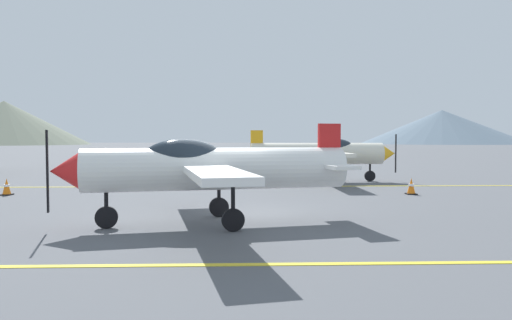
% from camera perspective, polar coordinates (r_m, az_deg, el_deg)
% --- Properties ---
extents(ground_plane, '(400.00, 400.00, 0.00)m').
position_cam_1_polar(ground_plane, '(12.41, -4.53, -6.83)').
color(ground_plane, '#54565B').
extents(apron_line_near, '(80.00, 0.16, 0.01)m').
position_cam_1_polar(apron_line_near, '(7.90, -6.08, -12.29)').
color(apron_line_near, yellow).
rests_on(apron_line_near, ground_plane).
extents(apron_line_far, '(80.00, 0.16, 0.01)m').
position_cam_1_polar(apron_line_far, '(20.16, -3.52, -3.16)').
color(apron_line_far, yellow).
rests_on(apron_line_far, ground_plane).
extents(airplane_near, '(7.00, 7.99, 2.40)m').
position_cam_1_polar(airplane_near, '(11.32, -5.91, -0.88)').
color(airplane_near, white).
rests_on(airplane_near, ground_plane).
extents(airplane_mid, '(6.90, 7.97, 2.40)m').
position_cam_1_polar(airplane_mid, '(22.61, 7.88, 0.86)').
color(airplane_mid, silver).
rests_on(airplane_mid, ground_plane).
extents(traffic_cone_front, '(0.36, 0.36, 0.59)m').
position_cam_1_polar(traffic_cone_front, '(18.23, 17.95, -3.01)').
color(traffic_cone_front, black).
rests_on(traffic_cone_front, ground_plane).
extents(traffic_cone_side, '(0.36, 0.36, 0.59)m').
position_cam_1_polar(traffic_cone_side, '(19.31, -27.49, -2.87)').
color(traffic_cone_side, black).
rests_on(traffic_cone_side, ground_plane).
extents(hill_left, '(51.20, 51.20, 13.52)m').
position_cam_1_polar(hill_left, '(168.24, -27.71, 3.94)').
color(hill_left, slate).
rests_on(hill_left, ground_plane).
extents(hill_centerleft, '(56.63, 56.63, 11.88)m').
position_cam_1_polar(hill_centerleft, '(181.40, 21.18, 3.69)').
color(hill_centerleft, slate).
rests_on(hill_centerleft, ground_plane).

